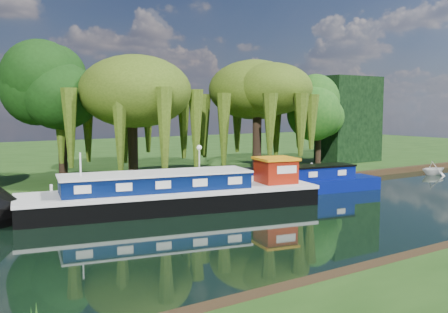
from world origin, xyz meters
TOP-DOWN VIEW (x-y plane):
  - ground at (0.00, 0.00)m, footprint 120.00×120.00m
  - far_bank at (0.00, 34.00)m, footprint 120.00×52.00m
  - dutch_barge at (-4.20, 5.09)m, footprint 16.68×6.87m
  - narrowboat at (4.35, 5.39)m, footprint 13.18×4.21m
  - white_cruiser at (20.22, 5.77)m, footprint 2.73×2.46m
  - willow_left at (-2.86, 14.04)m, footprint 6.96×6.96m
  - willow_right at (6.93, 12.43)m, footprint 6.59×6.59m
  - tree_far_mid at (-6.88, 17.27)m, footprint 5.44×5.44m
  - tree_far_right at (13.90, 12.78)m, footprint 4.16×4.16m
  - conifer_hedge at (19.00, 14.00)m, footprint 6.00×3.00m
  - lamppost at (0.50, 10.50)m, footprint 0.36×0.36m
  - mooring_posts at (-0.50, 8.40)m, footprint 19.16×0.16m

SIDE VIEW (x-z plane):
  - ground at x=0.00m, z-range 0.00..0.00m
  - white_cruiser at x=20.22m, z-range -0.63..0.63m
  - far_bank at x=0.00m, z-range 0.00..0.45m
  - narrowboat at x=4.35m, z-range -0.27..1.62m
  - dutch_barge at x=-4.20m, z-range -0.87..2.57m
  - mooring_posts at x=-0.50m, z-range 0.45..1.45m
  - lamppost at x=0.50m, z-range 1.14..3.70m
  - conifer_hedge at x=19.00m, z-range 0.45..8.45m
  - tree_far_right at x=13.90m, z-range 1.74..8.55m
  - willow_right at x=6.93m, z-range 2.29..10.32m
  - willow_left at x=-2.86m, z-range 2.34..10.69m
  - tree_far_mid at x=-6.88m, z-range 2.13..11.03m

